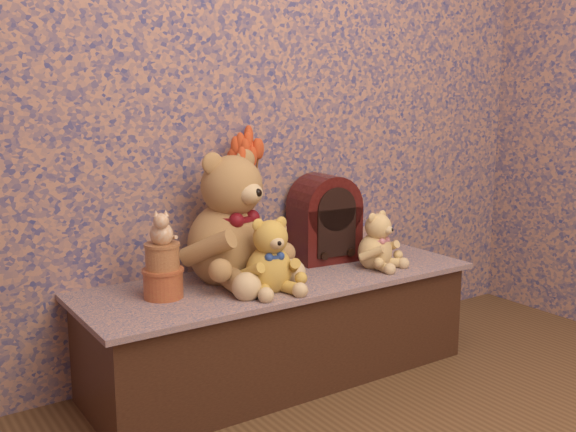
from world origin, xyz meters
The scene contains 10 objects.
display_shelf centered at (0.00, 1.25, 0.20)m, with size 1.51×0.53×0.39m, color #374571.
teddy_large centered at (-0.18, 1.33, 0.65)m, with size 0.40×0.48×0.51m, color #98643B, non-canonical shape.
teddy_medium centered at (-0.12, 1.13, 0.53)m, with size 0.22×0.26×0.28m, color gold, non-canonical shape.
teddy_small centered at (0.39, 1.16, 0.51)m, with size 0.19×0.22×0.24m, color tan, non-canonical shape.
cathedral_radio centered at (0.29, 1.37, 0.57)m, with size 0.26×0.18×0.35m, color #3C0C0A, non-canonical shape.
ceramic_vase centered at (-0.06, 1.39, 0.48)m, with size 0.11×0.11×0.18m, color tan.
dried_stalks centered at (-0.06, 1.39, 0.76)m, with size 0.19×0.19×0.37m, color #CD4720, non-canonical shape.
biscuit_tin_lower centered at (-0.46, 1.26, 0.44)m, with size 0.13×0.13×0.10m, color #C97C3B.
biscuit_tin_upper centered at (-0.46, 1.26, 0.53)m, with size 0.11×0.11×0.09m, color tan.
cat_figurine centered at (-0.46, 1.26, 0.64)m, with size 0.09×0.10×0.12m, color silver, non-canonical shape.
Camera 1 is at (-1.30, -0.75, 1.08)m, focal length 41.36 mm.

